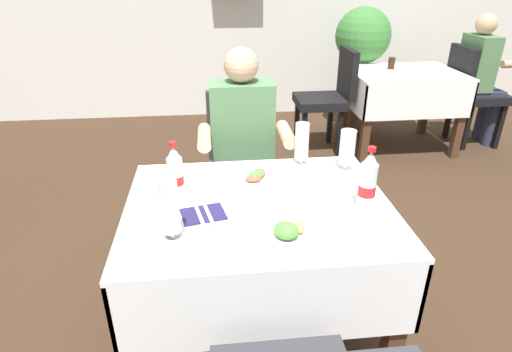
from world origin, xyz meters
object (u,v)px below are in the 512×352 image
beer_glass_right (347,150)px  cola_bottle_primary (175,173)px  seated_diner_far (243,147)px  cola_bottle_secondary (368,183)px  potted_plant_corner (361,50)px  plate_far_diner (252,178)px  main_dining_table (258,238)px  chair_far_diner_seat (243,164)px  background_dining_table (402,91)px  beer_glass_left (170,211)px  napkin_cutlery_set (203,214)px  background_table_tumbler (392,63)px  background_chair_left (329,94)px  background_patron (481,74)px  background_chair_right (472,90)px  beer_glass_middle (302,144)px  plate_near_camera (287,231)px

beer_glass_right → cola_bottle_primary: 0.82m
seated_diner_far → cola_bottle_secondary: (0.43, -0.82, 0.16)m
potted_plant_corner → plate_far_diner: bearing=-118.1°
main_dining_table → seated_diner_far: 0.74m
chair_far_diner_seat → background_dining_table: bearing=41.7°
main_dining_table → cola_bottle_secondary: (0.42, -0.09, 0.29)m
beer_glass_left → napkin_cutlery_set: 0.22m
napkin_cutlery_set → background_table_tumbler: 3.06m
background_chair_left → background_patron: background_patron is taller
background_patron → chair_far_diner_seat: bearing=-148.6°
main_dining_table → potted_plant_corner: (1.39, 2.82, 0.28)m
beer_glass_right → cola_bottle_primary: cola_bottle_primary is taller
cola_bottle_secondary → background_chair_right: size_ratio=0.28×
background_table_tumbler → chair_far_diner_seat: bearing=-134.4°
beer_glass_left → background_chair_left: bearing=63.2°
main_dining_table → beer_glass_middle: size_ratio=5.13×
plate_far_diner → beer_glass_right: beer_glass_right is taller
seated_diner_far → beer_glass_middle: (0.26, -0.36, 0.15)m
plate_near_camera → cola_bottle_secondary: cola_bottle_secondary is taller
beer_glass_left → background_dining_table: 3.22m
background_chair_left → beer_glass_left: bearing=-116.8°
main_dining_table → seated_diner_far: bearing=90.5°
beer_glass_right → background_table_tumbler: beer_glass_right is taller
napkin_cutlery_set → potted_plant_corner: size_ratio=0.15×
chair_far_diner_seat → background_dining_table: chair_far_diner_seat is taller
napkin_cutlery_set → background_dining_table: size_ratio=0.19×
seated_diner_far → beer_glass_right: size_ratio=6.25×
chair_far_diner_seat → potted_plant_corner: potted_plant_corner is taller
background_dining_table → cola_bottle_primary: bearing=-132.1°
beer_glass_left → background_chair_left: (1.27, 2.52, -0.31)m
background_chair_left → plate_near_camera: bearing=-108.6°
plate_far_diner → background_chair_right: 3.16m
potted_plant_corner → main_dining_table: bearing=-116.2°
chair_far_diner_seat → napkin_cutlery_set: 0.95m
background_patron → napkin_cutlery_set: bearing=-138.1°
background_chair_right → plate_far_diner: bearing=-138.5°
seated_diner_far → background_chair_left: 1.84m
beer_glass_middle → chair_far_diner_seat: bearing=118.6°
plate_near_camera → background_chair_left: (0.86, 2.55, -0.22)m
cola_bottle_primary → background_table_tumbler: 2.99m
beer_glass_right → background_table_tumbler: 2.40m
background_chair_right → background_table_tumbler: (-0.81, 0.12, 0.25)m
napkin_cutlery_set → beer_glass_left: bearing=-125.4°
main_dining_table → cola_bottle_secondary: size_ratio=4.00×
cola_bottle_secondary → napkin_cutlery_set: (-0.65, 0.03, -0.12)m
background_chair_left → background_patron: 1.48m
beer_glass_right → cola_bottle_primary: (-0.80, -0.18, 0.00)m
seated_diner_far → background_table_tumbler: seated_diner_far is taller
cola_bottle_primary → background_chair_right: cola_bottle_primary is taller
seated_diner_far → cola_bottle_secondary: 0.94m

